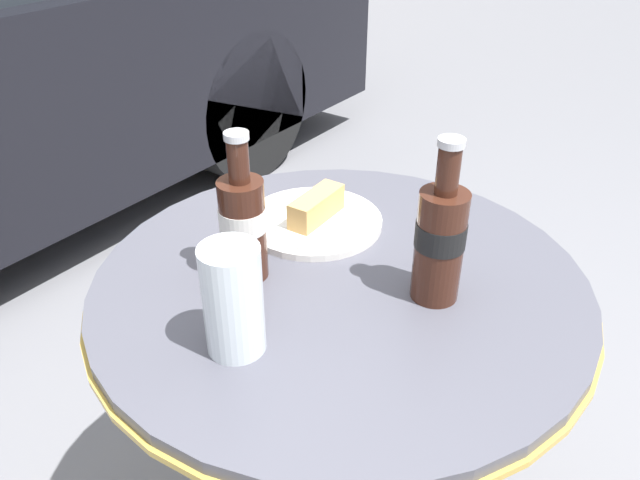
{
  "coord_description": "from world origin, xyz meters",
  "views": [
    {
      "loc": [
        -0.64,
        -0.42,
        1.28
      ],
      "look_at": [
        0.0,
        0.04,
        0.79
      ],
      "focal_mm": 35.0,
      "sensor_mm": 36.0,
      "label": 1
    }
  ],
  "objects_px": {
    "cola_bottle_left": "(440,239)",
    "cola_bottle_right": "(243,223)",
    "drinking_glass": "(233,304)",
    "bistro_table": "(338,358)",
    "lunch_plate_near": "(314,218)"
  },
  "relations": [
    {
      "from": "lunch_plate_near",
      "to": "cola_bottle_left",
      "type": "bearing_deg",
      "value": -103.26
    },
    {
      "from": "drinking_glass",
      "to": "lunch_plate_near",
      "type": "bearing_deg",
      "value": 18.28
    },
    {
      "from": "bistro_table",
      "to": "drinking_glass",
      "type": "relative_size",
      "value": 5.03
    },
    {
      "from": "bistro_table",
      "to": "cola_bottle_right",
      "type": "relative_size",
      "value": 3.3
    },
    {
      "from": "drinking_glass",
      "to": "bistro_table",
      "type": "bearing_deg",
      "value": -5.25
    },
    {
      "from": "cola_bottle_right",
      "to": "drinking_glass",
      "type": "bearing_deg",
      "value": -142.89
    },
    {
      "from": "drinking_glass",
      "to": "cola_bottle_left",
      "type": "bearing_deg",
      "value": -32.08
    },
    {
      "from": "cola_bottle_left",
      "to": "cola_bottle_right",
      "type": "distance_m",
      "value": 0.28
    },
    {
      "from": "cola_bottle_left",
      "to": "lunch_plate_near",
      "type": "xyz_separation_m",
      "value": [
        0.06,
        0.26,
        -0.08
      ]
    },
    {
      "from": "bistro_table",
      "to": "cola_bottle_right",
      "type": "distance_m",
      "value": 0.29
    },
    {
      "from": "lunch_plate_near",
      "to": "bistro_table",
      "type": "bearing_deg",
      "value": -129.55
    },
    {
      "from": "lunch_plate_near",
      "to": "cola_bottle_right",
      "type": "bearing_deg",
      "value": -178.76
    },
    {
      "from": "drinking_glass",
      "to": "lunch_plate_near",
      "type": "distance_m",
      "value": 0.33
    },
    {
      "from": "cola_bottle_left",
      "to": "lunch_plate_near",
      "type": "relative_size",
      "value": 1.03
    },
    {
      "from": "bistro_table",
      "to": "lunch_plate_near",
      "type": "distance_m",
      "value": 0.24
    }
  ]
}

